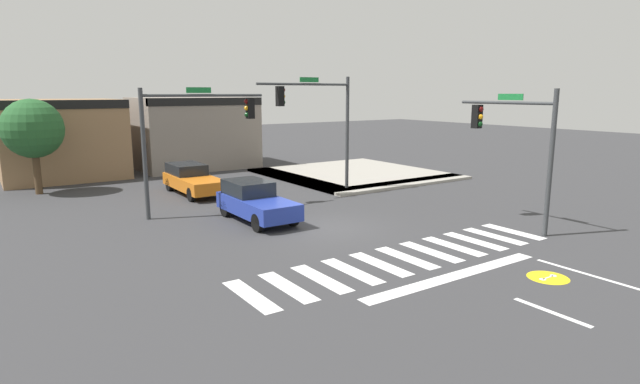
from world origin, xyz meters
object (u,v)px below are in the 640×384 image
at_px(traffic_signal_southeast, 515,135).
at_px(car_orange, 192,179).
at_px(traffic_signal_northeast, 319,113).
at_px(car_blue, 255,201).
at_px(traffic_signal_northwest, 194,125).
at_px(roadside_tree, 33,129).

bearing_deg(traffic_signal_southeast, car_orange, 29.90).
xyz_separation_m(traffic_signal_northeast, car_blue, (-5.28, -3.09, -3.39)).
relative_size(traffic_signal_northwest, roadside_tree, 1.12).
bearing_deg(car_blue, traffic_signal_northeast, 120.33).
distance_m(traffic_signal_southeast, car_orange, 15.94).
xyz_separation_m(traffic_signal_southeast, car_orange, (-7.82, 13.59, -2.86)).
xyz_separation_m(traffic_signal_northwest, traffic_signal_northeast, (6.74, 0.46, 0.36)).
bearing_deg(car_orange, traffic_signal_northeast, 54.26).
bearing_deg(traffic_signal_northwest, roadside_tree, 121.40).
bearing_deg(traffic_signal_southeast, roadside_tree, 38.89).
bearing_deg(roadside_tree, traffic_signal_northeast, -34.39).
height_order(traffic_signal_southeast, car_blue, traffic_signal_southeast).
xyz_separation_m(traffic_signal_southeast, car_blue, (-7.72, 6.63, -2.82)).
relative_size(traffic_signal_southeast, car_blue, 1.23).
height_order(traffic_signal_southeast, traffic_signal_northeast, traffic_signal_northeast).
bearing_deg(roadside_tree, traffic_signal_southeast, -51.11).
distance_m(traffic_signal_southeast, traffic_signal_northeast, 10.04).
bearing_deg(car_blue, car_orange, -179.19).
xyz_separation_m(traffic_signal_northwest, car_blue, (1.46, -2.63, -3.03)).
xyz_separation_m(traffic_signal_northeast, roadside_tree, (-12.06, 8.25, -0.81)).
relative_size(traffic_signal_northeast, roadside_tree, 1.23).
height_order(traffic_signal_northwest, traffic_signal_northeast, traffic_signal_northeast).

